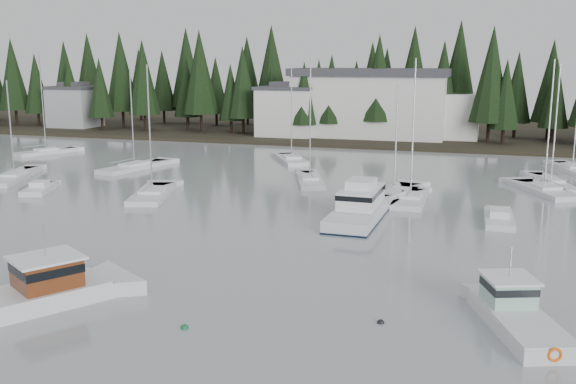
{
  "coord_description": "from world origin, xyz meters",
  "views": [
    {
      "loc": [
        13.67,
        -21.18,
        12.63
      ],
      "look_at": [
        -1.13,
        25.82,
        2.5
      ],
      "focal_mm": 40.0,
      "sensor_mm": 36.0,
      "label": 1
    }
  ],
  "objects_px": {
    "cabin_cruiser_center": "(360,209)",
    "sailboat_1": "(46,153)",
    "sailboat_8": "(572,170)",
    "runabout_0": "(40,190)",
    "sailboat_12": "(544,192)",
    "runabout_1": "(499,220)",
    "sailboat_7": "(153,196)",
    "sailboat_2": "(15,178)",
    "sailboat_4": "(310,182)",
    "house_far_west": "(75,106)",
    "harbor_inn": "(383,104)",
    "sailboat_6": "(551,184)",
    "house_west": "(287,110)",
    "sailboat_0": "(135,168)",
    "sailboat_11": "(291,161)",
    "lobster_boat_teal": "(516,317)",
    "sailboat_13": "(410,201)",
    "sailboat_9": "(394,197)",
    "lobster_boat_brown": "(18,299)"
  },
  "relations": [
    {
      "from": "sailboat_7",
      "to": "sailboat_13",
      "type": "distance_m",
      "value": 24.11
    },
    {
      "from": "lobster_boat_teal",
      "to": "runabout_0",
      "type": "relative_size",
      "value": 1.33
    },
    {
      "from": "lobster_boat_teal",
      "to": "sailboat_4",
      "type": "relative_size",
      "value": 0.53
    },
    {
      "from": "house_west",
      "to": "harbor_inn",
      "type": "bearing_deg",
      "value": 12.52
    },
    {
      "from": "sailboat_2",
      "to": "sailboat_13",
      "type": "relative_size",
      "value": 0.83
    },
    {
      "from": "sailboat_7",
      "to": "sailboat_11",
      "type": "height_order",
      "value": "sailboat_11"
    },
    {
      "from": "harbor_inn",
      "to": "lobster_boat_teal",
      "type": "relative_size",
      "value": 3.73
    },
    {
      "from": "sailboat_2",
      "to": "sailboat_6",
      "type": "distance_m",
      "value": 57.03
    },
    {
      "from": "house_west",
      "to": "runabout_0",
      "type": "relative_size",
      "value": 1.6
    },
    {
      "from": "lobster_boat_brown",
      "to": "cabin_cruiser_center",
      "type": "height_order",
      "value": "lobster_boat_brown"
    },
    {
      "from": "runabout_0",
      "to": "cabin_cruiser_center",
      "type": "bearing_deg",
      "value": -112.4
    },
    {
      "from": "house_west",
      "to": "sailboat_7",
      "type": "bearing_deg",
      "value": -88.08
    },
    {
      "from": "sailboat_4",
      "to": "sailboat_1",
      "type": "bearing_deg",
      "value": 56.62
    },
    {
      "from": "cabin_cruiser_center",
      "to": "sailboat_12",
      "type": "bearing_deg",
      "value": -43.0
    },
    {
      "from": "house_west",
      "to": "lobster_boat_brown",
      "type": "distance_m",
      "value": 75.18
    },
    {
      "from": "sailboat_0",
      "to": "sailboat_7",
      "type": "bearing_deg",
      "value": -131.76
    },
    {
      "from": "sailboat_9",
      "to": "house_west",
      "type": "bearing_deg",
      "value": 38.98
    },
    {
      "from": "house_west",
      "to": "cabin_cruiser_center",
      "type": "bearing_deg",
      "value": -66.23
    },
    {
      "from": "lobster_boat_teal",
      "to": "sailboat_8",
      "type": "xyz_separation_m",
      "value": [
        7.72,
        49.08,
        -0.41
      ]
    },
    {
      "from": "sailboat_6",
      "to": "sailboat_12",
      "type": "height_order",
      "value": "sailboat_12"
    },
    {
      "from": "sailboat_8",
      "to": "runabout_0",
      "type": "bearing_deg",
      "value": 103.78
    },
    {
      "from": "sailboat_0",
      "to": "sailboat_11",
      "type": "bearing_deg",
      "value": -43.44
    },
    {
      "from": "lobster_boat_teal",
      "to": "sailboat_1",
      "type": "relative_size",
      "value": 0.57
    },
    {
      "from": "house_far_west",
      "to": "sailboat_4",
      "type": "bearing_deg",
      "value": -34.3
    },
    {
      "from": "sailboat_8",
      "to": "sailboat_9",
      "type": "relative_size",
      "value": 1.21
    },
    {
      "from": "house_far_west",
      "to": "sailboat_2",
      "type": "relative_size",
      "value": 0.76
    },
    {
      "from": "sailboat_12",
      "to": "runabout_1",
      "type": "height_order",
      "value": "sailboat_12"
    },
    {
      "from": "cabin_cruiser_center",
      "to": "sailboat_1",
      "type": "distance_m",
      "value": 53.87
    },
    {
      "from": "sailboat_7",
      "to": "sailboat_8",
      "type": "height_order",
      "value": "sailboat_8"
    },
    {
      "from": "house_west",
      "to": "sailboat_7",
      "type": "distance_m",
      "value": 47.65
    },
    {
      "from": "harbor_inn",
      "to": "sailboat_1",
      "type": "relative_size",
      "value": 2.12
    },
    {
      "from": "sailboat_8",
      "to": "sailboat_11",
      "type": "xyz_separation_m",
      "value": [
        -33.37,
        -2.84,
        0.0
      ]
    },
    {
      "from": "house_west",
      "to": "harbor_inn",
      "type": "distance_m",
      "value": 15.45
    },
    {
      "from": "sailboat_1",
      "to": "runabout_0",
      "type": "height_order",
      "value": "sailboat_1"
    },
    {
      "from": "house_west",
      "to": "sailboat_9",
      "type": "height_order",
      "value": "sailboat_9"
    },
    {
      "from": "sailboat_6",
      "to": "sailboat_13",
      "type": "bearing_deg",
      "value": 118.93
    },
    {
      "from": "sailboat_11",
      "to": "sailboat_13",
      "type": "bearing_deg",
      "value": -168.31
    },
    {
      "from": "sailboat_7",
      "to": "runabout_1",
      "type": "height_order",
      "value": "sailboat_7"
    },
    {
      "from": "sailboat_0",
      "to": "sailboat_4",
      "type": "bearing_deg",
      "value": -83.61
    },
    {
      "from": "sailboat_2",
      "to": "sailboat_11",
      "type": "bearing_deg",
      "value": -70.76
    },
    {
      "from": "cabin_cruiser_center",
      "to": "sailboat_12",
      "type": "relative_size",
      "value": 0.86
    },
    {
      "from": "sailboat_4",
      "to": "sailboat_0",
      "type": "bearing_deg",
      "value": 64.55
    },
    {
      "from": "harbor_inn",
      "to": "sailboat_13",
      "type": "bearing_deg",
      "value": -77.51
    },
    {
      "from": "sailboat_2",
      "to": "sailboat_4",
      "type": "relative_size",
      "value": 0.75
    },
    {
      "from": "cabin_cruiser_center",
      "to": "sailboat_1",
      "type": "height_order",
      "value": "sailboat_1"
    },
    {
      "from": "cabin_cruiser_center",
      "to": "sailboat_7",
      "type": "relative_size",
      "value": 0.89
    },
    {
      "from": "harbor_inn",
      "to": "sailboat_6",
      "type": "distance_m",
      "value": 40.97
    },
    {
      "from": "sailboat_7",
      "to": "cabin_cruiser_center",
      "type": "bearing_deg",
      "value": -113.79
    },
    {
      "from": "sailboat_7",
      "to": "house_far_west",
      "type": "bearing_deg",
      "value": 24.78
    },
    {
      "from": "house_far_west",
      "to": "sailboat_1",
      "type": "height_order",
      "value": "sailboat_1"
    }
  ]
}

